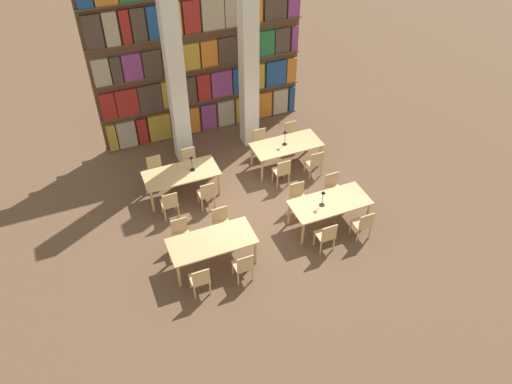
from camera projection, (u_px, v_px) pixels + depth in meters
ground_plane at (254, 208)px, 13.51m from camera, size 40.00×40.00×0.00m
bookshelf_bank at (200, 53)px, 14.70m from camera, size 6.45×0.35×5.50m
pillar_left at (174, 66)px, 13.34m from camera, size 0.47×0.47×6.00m
pillar_center at (249, 53)px, 13.97m from camera, size 0.47×0.47×6.00m
reading_table_0 at (212, 243)px, 11.60m from camera, size 2.03×0.94×0.76m
chair_0 at (200, 279)px, 11.05m from camera, size 0.42×0.40×0.87m
chair_1 at (181, 234)px, 12.11m from camera, size 0.42×0.40×0.87m
chair_2 at (244, 266)px, 11.35m from camera, size 0.42×0.40×0.87m
chair_3 at (221, 223)px, 12.41m from camera, size 0.42×0.40×0.87m
reading_table_1 at (330, 204)px, 12.61m from camera, size 2.03×0.94×0.76m
chair_4 at (326, 235)px, 12.08m from camera, size 0.42×0.40×0.87m
chair_5 at (299, 197)px, 13.14m from camera, size 0.42×0.40×0.87m
chair_6 at (363, 224)px, 12.38m from camera, size 0.42×0.40×0.87m
chair_7 at (333, 188)px, 13.44m from camera, size 0.42×0.40×0.87m
desk_lamp_0 at (323, 196)px, 12.27m from camera, size 0.14×0.14×0.46m
reading_table_2 at (181, 175)px, 13.51m from camera, size 2.03×0.94×0.76m
chair_8 at (170, 203)px, 12.96m from camera, size 0.42×0.40×0.87m
chair_9 at (156, 170)px, 14.02m from camera, size 0.42×0.40×0.87m
chair_10 at (207, 193)px, 13.26m from camera, size 0.42×0.40×0.87m
chair_11 at (190, 162)px, 14.31m from camera, size 0.42×0.40×0.87m
desk_lamp_1 at (192, 161)px, 13.34m from camera, size 0.14×0.14×0.47m
reading_table_3 at (286, 146)px, 14.52m from camera, size 2.03×0.94×0.76m
chair_12 at (282, 171)px, 13.99m from camera, size 0.42×0.40×0.87m
chair_13 at (261, 142)px, 15.05m from camera, size 0.42×0.40×0.87m
chair_14 at (314, 162)px, 14.29m from camera, size 0.42×0.40×0.87m
chair_15 at (292, 135)px, 15.35m from camera, size 0.42×0.40×0.87m
desk_lamp_2 at (285, 135)px, 14.25m from camera, size 0.14×0.14×0.47m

